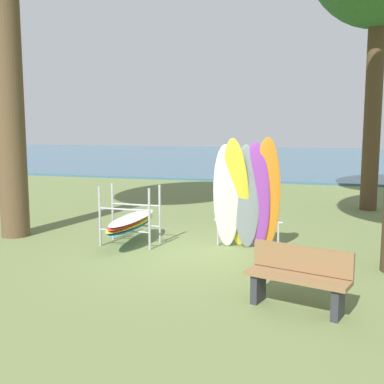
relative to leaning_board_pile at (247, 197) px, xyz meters
name	(u,v)px	position (x,y,z in m)	size (l,w,h in m)	color
ground_plane	(192,252)	(-1.00, -0.43, -1.09)	(80.00, 80.00, 0.00)	olive
lake_water	(297,157)	(-1.00, 29.66, -1.04)	(80.00, 36.00, 0.10)	#38607A
leaning_board_pile	(247,197)	(0.00, 0.00, 0.00)	(1.40, 0.81, 2.28)	white
board_storage_rack	(131,221)	(-2.42, -0.21, -0.60)	(1.15, 2.13, 1.25)	#9EA0A5
park_bench	(298,276)	(1.21, -2.86, -0.64)	(1.46, 0.79, 0.85)	#2D2D33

